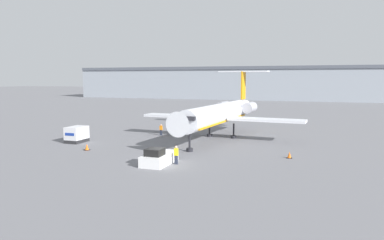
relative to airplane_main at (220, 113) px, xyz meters
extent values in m
plane|color=slate|center=(-0.97, -18.18, -3.62)|extent=(600.00, 600.00, 0.00)
cube|color=#8C939E|center=(-0.97, 101.82, 2.46)|extent=(180.00, 16.00, 12.17)
cube|color=#4C515B|center=(-0.97, 101.82, 9.14)|extent=(180.00, 16.80, 1.20)
cylinder|color=silver|center=(-0.07, -1.09, -0.04)|extent=(4.34, 21.80, 2.86)
cone|color=silver|center=(-0.89, -13.04, -0.04)|extent=(3.01, 2.48, 2.86)
cube|color=black|center=(-0.83, -12.12, 0.46)|extent=(2.48, 0.86, 0.44)
cone|color=silver|center=(0.77, 11.28, -0.04)|extent=(2.79, 3.32, 2.58)
cube|color=orange|center=(-0.07, -1.09, -0.97)|extent=(3.90, 19.62, 0.20)
cube|color=silver|center=(6.69, -0.47, -0.68)|extent=(10.70, 3.35, 0.36)
cube|color=silver|center=(-6.69, 0.45, -0.68)|extent=(10.70, 3.35, 0.36)
cylinder|color=#ADADB7|center=(2.74, 7.83, 0.32)|extent=(1.93, 3.56, 1.70)
cylinder|color=#ADADB7|center=(-1.65, 8.13, 0.32)|extent=(1.93, 3.56, 1.70)
cube|color=orange|center=(0.81, 11.91, 3.78)|extent=(0.39, 2.21, 4.77)
cube|color=silver|center=(0.81, 11.91, 6.17)|extent=(8.70, 2.38, 0.20)
cylinder|color=black|center=(-0.74, -10.90, -2.55)|extent=(0.24, 0.24, 2.15)
cylinder|color=black|center=(-0.74, -10.90, -3.42)|extent=(0.80, 0.80, 0.40)
cylinder|color=black|center=(-1.82, 0.72, -2.55)|extent=(0.24, 0.24, 2.15)
cylinder|color=black|center=(-1.82, 0.72, -3.42)|extent=(0.80, 0.80, 0.40)
cylinder|color=black|center=(1.90, 0.46, -2.55)|extent=(0.24, 0.24, 2.15)
cylinder|color=black|center=(1.90, 0.46, -3.42)|extent=(0.80, 0.80, 0.40)
cube|color=silver|center=(-1.42, -18.02, -3.09)|extent=(2.27, 4.77, 1.07)
cube|color=black|center=(-1.42, -19.07, -2.20)|extent=(1.59, 1.72, 0.70)
cube|color=black|center=(-1.42, -15.73, -3.25)|extent=(2.04, 0.30, 0.64)
cube|color=#232326|center=(-17.31, -10.02, -3.40)|extent=(1.98, 2.94, 0.45)
cube|color=silver|center=(-17.31, -10.02, -2.33)|extent=(1.98, 2.94, 1.69)
cube|color=navy|center=(-17.31, -11.51, -2.33)|extent=(1.39, 0.04, 0.36)
cube|color=#232838|center=(0.24, -17.57, -3.17)|extent=(0.32, 0.20, 0.90)
cube|color=yellow|center=(0.24, -17.57, -2.37)|extent=(0.40, 0.24, 0.71)
sphere|color=tan|center=(0.24, -17.57, -1.88)|extent=(0.26, 0.26, 0.26)
cube|color=#232838|center=(-9.15, -0.49, -3.21)|extent=(0.32, 0.20, 0.82)
cube|color=orange|center=(-9.15, -0.49, -2.48)|extent=(0.40, 0.24, 0.65)
sphere|color=tan|center=(-9.15, -0.49, -2.04)|extent=(0.24, 0.24, 0.24)
cube|color=black|center=(-12.68, -14.31, -3.60)|extent=(0.65, 0.65, 0.04)
cone|color=orange|center=(-12.68, -14.31, -3.21)|extent=(0.46, 0.46, 0.74)
cube|color=black|center=(10.74, -10.80, -3.60)|extent=(0.58, 0.58, 0.04)
cone|color=orange|center=(10.74, -10.80, -3.24)|extent=(0.42, 0.42, 0.68)
camera|label=1|loc=(14.15, -51.87, 4.99)|focal=35.00mm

